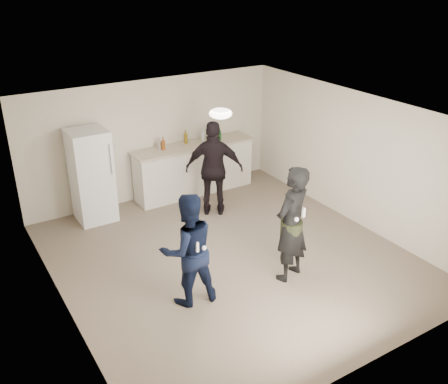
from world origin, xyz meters
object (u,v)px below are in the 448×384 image
fridge (92,176)px  man (188,250)px  counter (194,170)px  spectator (214,169)px  shaker (159,146)px  woman (292,224)px

fridge → man: 3.28m
counter → spectator: spectator is taller
shaker → spectator: size_ratio=0.09×
counter → shaker: size_ratio=15.29×
man → fridge: bearing=-77.1°
fridge → woman: 4.06m
counter → shaker: 0.99m
shaker → woman: size_ratio=0.09×
fridge → shaker: size_ratio=10.59×
counter → spectator: size_ratio=1.37×
shaker → spectator: bearing=-63.5°
shaker → woman: (0.46, -3.73, -0.23)m
counter → woman: size_ratio=1.38×
man → woman: size_ratio=0.91×
man → spectator: spectator is taller
man → spectator: bearing=-121.1°
counter → shaker: bearing=171.8°
shaker → woman: 3.77m
fridge → woman: size_ratio=0.95×
counter → man: size_ratio=1.51×
counter → man: bearing=-119.8°
fridge → shaker: fridge is taller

